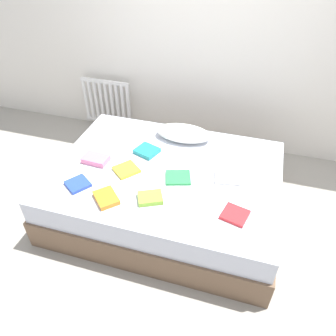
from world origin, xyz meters
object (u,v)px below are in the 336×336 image
(radiator, at_px, (107,102))
(textbook_green, at_px, (178,177))
(textbook_lime, at_px, (150,198))
(textbook_white, at_px, (227,177))
(textbook_red, at_px, (235,215))
(textbook_orange, at_px, (106,198))
(textbook_blue, at_px, (78,184))
(textbook_pink, at_px, (96,159))
(bed, at_px, (166,191))
(textbook_yellow, at_px, (126,170))
(textbook_teal, at_px, (147,151))
(pillow, at_px, (183,133))

(radiator, bearing_deg, textbook_green, -45.17)
(textbook_lime, distance_m, textbook_white, 0.70)
(textbook_lime, height_order, textbook_green, textbook_lime)
(textbook_red, relative_size, textbook_lime, 0.97)
(textbook_green, distance_m, textbook_orange, 0.63)
(textbook_blue, distance_m, textbook_pink, 0.34)
(textbook_green, xyz_separation_m, textbook_pink, (-0.78, 0.02, 0.01))
(textbook_orange, bearing_deg, textbook_white, 76.11)
(bed, bearing_deg, textbook_blue, -147.70)
(textbook_white, bearing_deg, textbook_lime, -150.51)
(textbook_yellow, distance_m, textbook_orange, 0.38)
(bed, relative_size, textbook_teal, 10.16)
(bed, xyz_separation_m, textbook_lime, (-0.01, -0.39, 0.27))
(textbook_pink, bearing_deg, pillow, 45.00)
(pillow, relative_size, textbook_orange, 2.60)
(textbook_red, bearing_deg, bed, 164.02)
(textbook_yellow, bearing_deg, bed, -31.35)
(textbook_orange, distance_m, textbook_white, 1.02)
(radiator, relative_size, textbook_teal, 3.17)
(textbook_lime, xyz_separation_m, textbook_orange, (-0.33, -0.10, 0.00))
(pillow, bearing_deg, bed, -91.74)
(textbook_yellow, relative_size, textbook_pink, 0.85)
(textbook_teal, height_order, textbook_pink, textbook_pink)
(textbook_orange, xyz_separation_m, textbook_white, (0.87, 0.53, -0.01))
(textbook_yellow, bearing_deg, textbook_orange, -142.57)
(pillow, height_order, textbook_green, pillow)
(textbook_orange, bearing_deg, radiator, 160.02)
(radiator, distance_m, textbook_green, 1.81)
(textbook_red, bearing_deg, textbook_pink, -179.24)
(pillow, distance_m, textbook_teal, 0.43)
(textbook_blue, bearing_deg, bed, -22.69)
(radiator, distance_m, textbook_teal, 1.36)
(textbook_green, height_order, textbook_orange, textbook_orange)
(textbook_green, bearing_deg, textbook_lime, -132.12)
(textbook_pink, xyz_separation_m, textbook_white, (1.18, 0.11, -0.01))
(bed, xyz_separation_m, textbook_green, (0.13, -0.08, 0.26))
(textbook_pink, distance_m, textbook_orange, 0.52)
(textbook_yellow, distance_m, textbook_blue, 0.43)
(textbook_orange, bearing_deg, textbook_lime, 61.33)
(textbook_white, bearing_deg, textbook_blue, -168.37)
(pillow, height_order, textbook_pink, pillow)
(pillow, relative_size, textbook_white, 2.58)
(bed, xyz_separation_m, pillow, (0.02, 0.52, 0.31))
(pillow, bearing_deg, textbook_green, -79.39)
(textbook_yellow, bearing_deg, textbook_teal, 24.50)
(bed, xyz_separation_m, textbook_blue, (-0.64, -0.41, 0.27))
(pillow, distance_m, textbook_green, 0.62)
(textbook_green, bearing_deg, pillow, 83.13)
(radiator, xyz_separation_m, textbook_orange, (0.80, -1.69, 0.13))
(textbook_lime, height_order, textbook_yellow, textbook_lime)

